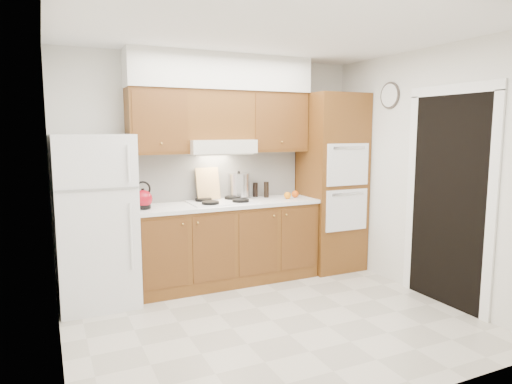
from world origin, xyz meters
The scene contains 26 objects.
floor centered at (0.00, 0.00, 0.00)m, with size 3.60×3.60×0.00m, color beige.
ceiling centered at (0.00, 0.00, 2.60)m, with size 3.60×3.60×0.00m, color white.
wall_back centered at (0.00, 1.50, 1.30)m, with size 3.60×0.02×2.60m, color silver.
wall_left centered at (-1.80, 0.00, 1.30)m, with size 0.02×3.00×2.60m, color silver.
wall_right centered at (1.80, 0.00, 1.30)m, with size 0.02×3.00×2.60m, color silver.
fridge centered at (-1.41, 1.14, 0.86)m, with size 0.75×0.72×1.72m, color white.
base_cabinets centered at (0.02, 1.20, 0.45)m, with size 2.11×0.60×0.90m, color brown.
countertop centered at (0.03, 1.19, 0.92)m, with size 2.13×0.62×0.04m, color white.
backsplash centered at (0.02, 1.49, 1.22)m, with size 2.11×0.03×0.56m, color white.
oven_cabinet centered at (1.44, 1.18, 1.10)m, with size 0.70×0.65×2.20m, color brown.
upper_cab_left centered at (-0.71, 1.33, 1.85)m, with size 0.63×0.33×0.70m, color brown.
upper_cab_right centered at (0.72, 1.33, 1.85)m, with size 0.73×0.33×0.70m, color brown.
range_hood centered at (-0.02, 1.27, 1.57)m, with size 0.75×0.45×0.15m, color silver.
upper_cab_over_hood centered at (-0.02, 1.33, 1.92)m, with size 0.75×0.33×0.55m, color brown.
soffit centered at (0.03, 1.32, 2.40)m, with size 2.13×0.36×0.40m, color silver.
cooktop centered at (-0.02, 1.21, 0.95)m, with size 0.74×0.50×0.01m, color white.
doorway centered at (1.79, -0.35, 1.05)m, with size 0.02×0.90×2.10m, color black.
wall_clock centered at (1.79, 0.55, 2.15)m, with size 0.30×0.30×0.02m, color #3F3833.
kettle centered at (-0.93, 1.14, 1.05)m, with size 0.19×0.19×0.19m, color maroon.
cutting_board centered at (-0.12, 1.40, 1.14)m, with size 0.28×0.02×0.38m, color tan.
stock_pot centered at (0.26, 1.40, 1.10)m, with size 0.26×0.26×0.27m, color #BCBBC0.
condiment_a centered at (0.34, 1.45, 1.03)m, with size 0.05×0.05×0.18m, color black.
condiment_b centered at (0.60, 1.34, 1.04)m, with size 0.06×0.06×0.19m, color black.
condiment_c centered at (0.51, 1.45, 1.03)m, with size 0.06×0.06×0.17m, color black.
orange_near centered at (0.92, 1.18, 0.98)m, with size 0.09×0.09×0.09m, color #DA4F0B.
orange_far centered at (0.78, 1.12, 0.98)m, with size 0.08×0.08×0.08m, color orange.
Camera 1 is at (-1.85, -3.60, 1.77)m, focal length 32.00 mm.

